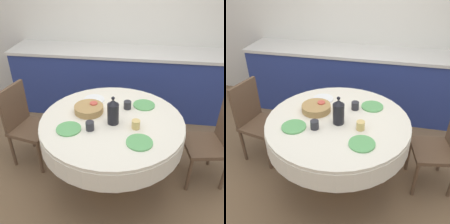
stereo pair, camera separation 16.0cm
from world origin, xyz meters
The scene contains 16 objects.
ground_plane centered at (0.00, 0.00, 0.00)m, with size 12.00×12.00×0.00m, color brown.
wall_back centered at (0.00, 1.79, 1.30)m, with size 7.00×0.05×2.60m.
kitchen_counter centered at (0.00, 1.46, 0.47)m, with size 3.24×0.64×0.94m.
dining_table centered at (0.00, 0.00, 0.64)m, with size 1.33×1.33×0.76m.
chair_left centered at (0.99, 0.17, 0.50)m, with size 0.46×0.46×0.91m.
chair_right centered at (-0.99, 0.21, 0.50)m, with size 0.47×0.47×0.91m.
plate_near_left centered at (-0.35, -0.21, 0.77)m, with size 0.22×0.22×0.01m, color #5BA85B.
cup_near_left centered at (-0.17, -0.18, 0.80)m, with size 0.07×0.07×0.08m, color #28282D.
plate_near_right centered at (0.26, -0.31, 0.77)m, with size 0.22×0.22×0.01m, color #5BA85B.
cup_near_right centered at (0.22, -0.11, 0.80)m, with size 0.07×0.07×0.08m, color #DBB766.
plate_far_left centered at (-0.23, 0.33, 0.77)m, with size 0.22×0.22×0.01m, color white.
cup_far_left centered at (-0.20, 0.15, 0.80)m, with size 0.07×0.07×0.08m, color #CC4C3D.
plate_far_right centered at (0.28, 0.29, 0.77)m, with size 0.22×0.22×0.01m, color #5BA85B.
cup_far_right centered at (0.12, 0.21, 0.80)m, with size 0.07×0.07×0.08m, color #28282D.
coffee_carafe centered at (0.02, -0.05, 0.88)m, with size 0.10×0.10×0.27m.
bread_basket centered at (-0.24, 0.10, 0.79)m, with size 0.28×0.28×0.07m, color #AD844C.
Camera 2 is at (0.42, -1.86, 2.03)m, focal length 40.00 mm.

